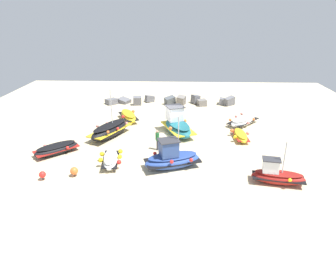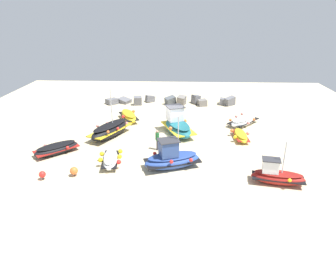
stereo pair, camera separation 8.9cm
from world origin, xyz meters
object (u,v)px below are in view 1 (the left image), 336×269
object	(u,v)px
fishing_boat_2	(172,158)
fishing_boat_5	(110,130)
fishing_boat_1	(240,135)
mooring_buoy_1	(74,171)
fishing_boat_0	(177,125)
fishing_boat_8	(128,116)
fishing_boat_7	(243,121)
fishing_boat_4	(57,149)
mooring_buoy_0	(42,175)
person_walking	(157,139)
fishing_boat_3	(111,159)
fishing_boat_6	(277,176)

from	to	relation	value
fishing_boat_2	fishing_boat_5	distance (m)	8.15
fishing_boat_1	mooring_buoy_1	bearing A→B (deg)	116.80
fishing_boat_0	fishing_boat_5	xyz separation A→B (m)	(-6.12, -1.05, -0.17)
mooring_buoy_1	fishing_boat_1	bearing A→B (deg)	29.56
fishing_boat_1	mooring_buoy_1	size ratio (longest dim) A/B	4.50
fishing_boat_5	fishing_boat_8	distance (m)	4.68
fishing_boat_1	fishing_boat_7	size ratio (longest dim) A/B	0.81
fishing_boat_4	fishing_boat_5	size ratio (longest dim) A/B	0.70
mooring_buoy_0	person_walking	bearing A→B (deg)	34.76
fishing_boat_5	person_walking	bearing A→B (deg)	86.28
fishing_boat_5	mooring_buoy_1	xyz separation A→B (m)	(-0.97, -7.29, -0.26)
fishing_boat_1	fishing_boat_5	distance (m)	11.82
fishing_boat_3	mooring_buoy_0	world-z (taller)	fishing_boat_3
fishing_boat_3	fishing_boat_7	size ratio (longest dim) A/B	0.86
fishing_boat_4	mooring_buoy_0	world-z (taller)	fishing_boat_4
person_walking	fishing_boat_6	bearing A→B (deg)	-24.20
fishing_boat_8	fishing_boat_5	bearing A→B (deg)	-36.93
fishing_boat_7	fishing_boat_1	bearing A→B (deg)	-152.08
fishing_boat_2	fishing_boat_7	world-z (taller)	fishing_boat_2
fishing_boat_3	mooring_buoy_1	xyz separation A→B (m)	(-2.16, -1.95, 0.02)
fishing_boat_1	mooring_buoy_0	distance (m)	16.72
fishing_boat_8	fishing_boat_7	bearing A→B (deg)	60.30
person_walking	mooring_buoy_0	xyz separation A→B (m)	(-7.48, -5.19, -0.60)
fishing_boat_1	person_walking	bearing A→B (deg)	107.19
fishing_boat_3	person_walking	bearing A→B (deg)	121.48
mooring_buoy_0	fishing_boat_4	bearing A→B (deg)	98.25
fishing_boat_1	fishing_boat_4	bearing A→B (deg)	100.83
fishing_boat_2	fishing_boat_8	bearing A→B (deg)	-84.44
fishing_boat_0	mooring_buoy_0	bearing A→B (deg)	111.91
fishing_boat_1	fishing_boat_3	xyz separation A→B (m)	(-10.63, -5.30, 0.06)
fishing_boat_0	fishing_boat_1	world-z (taller)	fishing_boat_0
mooring_buoy_1	mooring_buoy_0	bearing A→B (deg)	-163.54
fishing_boat_0	fishing_boat_7	size ratio (longest dim) A/B	1.27
fishing_boat_1	fishing_boat_8	size ratio (longest dim) A/B	0.82
fishing_boat_1	fishing_boat_7	bearing A→B (deg)	-16.78
mooring_buoy_0	fishing_boat_1	bearing A→B (deg)	27.95
fishing_boat_3	person_walking	world-z (taller)	person_walking
fishing_boat_3	mooring_buoy_0	distance (m)	4.86
mooring_buoy_0	mooring_buoy_1	world-z (taller)	mooring_buoy_1
fishing_boat_1	fishing_boat_4	distance (m)	15.81
fishing_boat_0	fishing_boat_8	bearing A→B (deg)	33.10
fishing_boat_4	person_walking	xyz separation A→B (m)	(8.07, 1.07, 0.58)
fishing_boat_0	fishing_boat_2	world-z (taller)	fishing_boat_2
fishing_boat_8	mooring_buoy_1	size ratio (longest dim) A/B	5.50
fishing_boat_2	fishing_boat_6	world-z (taller)	fishing_boat_2
fishing_boat_5	fishing_boat_1	bearing A→B (deg)	116.82
fishing_boat_2	fishing_boat_4	bearing A→B (deg)	-31.66
fishing_boat_1	fishing_boat_3	world-z (taller)	fishing_boat_3
fishing_boat_6	mooring_buoy_0	distance (m)	15.83
fishing_boat_2	fishing_boat_7	bearing A→B (deg)	-146.11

